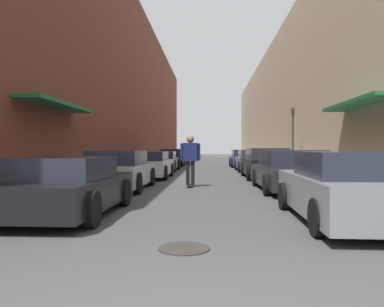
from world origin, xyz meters
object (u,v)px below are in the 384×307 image
at_px(parked_car_left_4, 172,158).
at_px(parked_car_right_1, 290,171).
at_px(parked_car_right_3, 253,161).
at_px(parked_car_right_4, 243,159).
at_px(parked_car_right_2, 266,164).
at_px(parked_car_right_0, 349,188).
at_px(manhole_cover, 184,248).
at_px(parked_car_left_0, 66,187).
at_px(parked_car_left_3, 161,161).
at_px(skateboarder, 190,155).
at_px(parked_car_left_2, 148,165).
at_px(parked_car_left_1, 119,171).
at_px(traffic_light, 293,132).

xyz_separation_m(parked_car_left_4, parked_car_right_1, (5.56, -16.78, -0.02)).
relative_size(parked_car_right_1, parked_car_right_3, 1.07).
bearing_deg(parked_car_right_4, parked_car_right_2, -89.50).
distance_m(parked_car_right_0, manhole_cover, 3.62).
distance_m(parked_car_left_0, parked_car_left_3, 15.46).
bearing_deg(parked_car_left_0, parked_car_right_4, 75.24).
bearing_deg(skateboarder, parked_car_right_1, -17.52).
xyz_separation_m(parked_car_left_2, parked_car_left_3, (-0.14, 5.74, -0.00)).
xyz_separation_m(parked_car_left_1, parked_car_right_4, (5.50, 15.70, -0.02)).
distance_m(parked_car_left_0, parked_car_right_0, 5.53).
height_order(parked_car_right_3, manhole_cover, parked_car_right_3).
bearing_deg(parked_car_left_2, parked_car_left_0, -90.47).
xyz_separation_m(parked_car_left_2, parked_car_right_4, (5.33, 10.81, 0.01)).
bearing_deg(skateboarder, parked_car_left_0, -111.29).
xyz_separation_m(parked_car_right_4, traffic_light, (2.22, -6.58, 1.70)).
bearing_deg(parked_car_right_1, parked_car_left_4, 108.33).
bearing_deg(parked_car_left_1, parked_car_left_0, -88.98).
bearing_deg(parked_car_left_0, parked_car_right_2, 60.65).
distance_m(parked_car_left_4, skateboarder, 15.91).
bearing_deg(skateboarder, parked_car_left_4, 98.20).
relative_size(parked_car_left_1, skateboarder, 2.33).
height_order(parked_car_right_1, traffic_light, traffic_light).
relative_size(parked_car_left_1, parked_car_left_4, 1.02).
distance_m(parked_car_left_4, parked_car_right_2, 12.94).
relative_size(parked_car_left_0, manhole_cover, 5.74).
distance_m(skateboarder, manhole_cover, 8.28).
distance_m(parked_car_left_4, parked_car_right_4, 5.52).
bearing_deg(parked_car_left_4, parked_car_right_2, -64.69).
bearing_deg(parked_car_right_1, parked_car_right_3, 89.91).
xyz_separation_m(parked_car_right_0, parked_car_right_2, (-0.01, 10.19, 0.05)).
distance_m(parked_car_left_1, traffic_light, 12.06).
relative_size(parked_car_left_4, parked_car_right_1, 0.93).
xyz_separation_m(parked_car_right_0, skateboarder, (-3.28, 6.16, 0.51)).
bearing_deg(traffic_light, skateboarder, -123.31).
distance_m(parked_car_right_3, skateboarder, 9.93).
height_order(parked_car_right_1, parked_car_right_2, parked_car_right_2).
xyz_separation_m(skateboarder, manhole_cover, (0.35, -8.19, -1.13)).
xyz_separation_m(manhole_cover, traffic_light, (5.04, 16.40, 2.31)).
bearing_deg(parked_car_left_3, parked_car_right_0, -70.64).
distance_m(parked_car_right_4, skateboarder, 15.13).
bearing_deg(skateboarder, traffic_light, 56.69).
xyz_separation_m(parked_car_left_3, parked_car_right_4, (5.47, 5.07, 0.01)).
xyz_separation_m(parked_car_right_2, skateboarder, (-3.26, -4.04, 0.46)).
distance_m(parked_car_left_1, skateboarder, 2.55).
xyz_separation_m(parked_car_right_0, parked_car_right_1, (0.01, 5.12, 0.00)).
distance_m(parked_car_left_1, parked_car_right_0, 7.68).
distance_m(parked_car_left_4, parked_car_right_0, 22.59).
xyz_separation_m(parked_car_left_2, traffic_light, (7.55, 4.22, 1.71)).
xyz_separation_m(parked_car_left_0, manhole_cover, (2.59, -2.45, -0.57)).
distance_m(parked_car_left_1, parked_car_left_3, 10.63).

